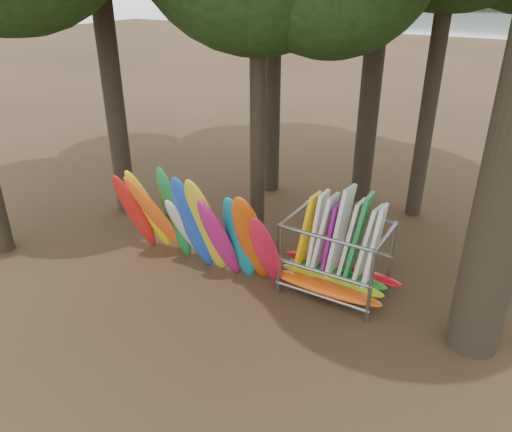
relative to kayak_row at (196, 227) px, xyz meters
The scene contains 3 objects.
ground 2.10m from the kayak_row, ahead, with size 120.00×120.00×0.00m, color #47331E.
kayak_row is the anchor object (origin of this frame).
storage_rack 3.56m from the kayak_row, 17.33° to the left, with size 3.13×1.57×2.80m.
Camera 1 is at (5.44, -8.54, 7.12)m, focal length 35.00 mm.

